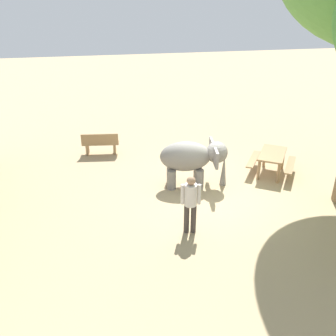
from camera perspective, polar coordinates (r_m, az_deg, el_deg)
The scene contains 5 objects.
ground_plane at distance 11.55m, azimuth 7.01°, elevation -3.47°, with size 60.00×60.00×0.00m, color tan.
elephant at distance 11.36m, azimuth 3.90°, elevation 1.58°, with size 1.46×2.20×1.51m.
person_handler at distance 9.06m, azimuth 3.60°, elevation -5.17°, with size 0.32×0.50×1.62m.
wooden_bench at distance 14.09m, azimuth -10.69°, elevation 3.91°, with size 0.60×1.44×0.88m.
picnic_table_near at distance 12.76m, azimuth 16.20°, elevation 1.52°, with size 2.08×2.07×0.78m.
Camera 1 is at (-9.49, 3.50, 5.58)m, focal length 38.36 mm.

